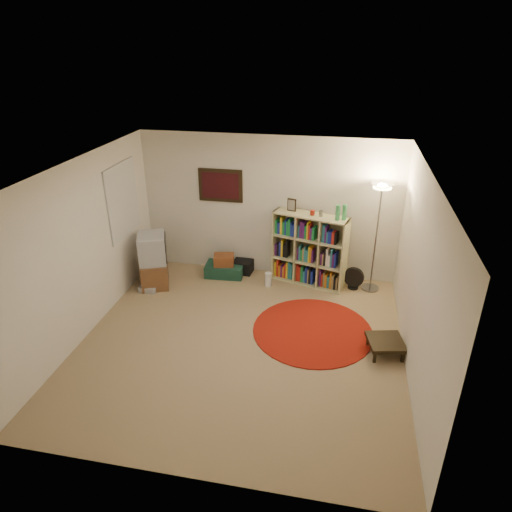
{
  "coord_description": "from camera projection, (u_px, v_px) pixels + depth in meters",
  "views": [
    {
      "loc": [
        1.24,
        -5.16,
        3.94
      ],
      "look_at": [
        0.1,
        0.6,
        1.1
      ],
      "focal_mm": 32.0,
      "sensor_mm": 36.0,
      "label": 1
    }
  ],
  "objects": [
    {
      "name": "side_table",
      "position": [
        386.0,
        342.0,
        6.2
      ],
      "size": [
        0.56,
        0.56,
        0.22
      ],
      "rotation": [
        0.0,
        0.0,
        0.22
      ],
      "color": "black",
      "rests_on": "ground"
    },
    {
      "name": "suitcase",
      "position": [
        225.0,
        270.0,
        8.29
      ],
      "size": [
        0.7,
        0.48,
        0.22
      ],
      "rotation": [
        0.0,
        0.0,
        0.07
      ],
      "color": "#153C2D",
      "rests_on": "ground"
    },
    {
      "name": "tv_stand",
      "position": [
        154.0,
        261.0,
        7.85
      ],
      "size": [
        0.65,
        0.76,
        0.93
      ],
      "rotation": [
        0.0,
        0.0,
        0.37
      ],
      "color": "brown",
      "rests_on": "ground"
    },
    {
      "name": "floor_fan",
      "position": [
        354.0,
        278.0,
        7.81
      ],
      "size": [
        0.35,
        0.21,
        0.4
      ],
      "rotation": [
        0.0,
        0.0,
        -0.17
      ],
      "color": "black",
      "rests_on": "ground"
    },
    {
      "name": "duffel_bag",
      "position": [
        243.0,
        267.0,
        8.38
      ],
      "size": [
        0.36,
        0.31,
        0.24
      ],
      "rotation": [
        0.0,
        0.0,
        -0.09
      ],
      "color": "black",
      "rests_on": "ground"
    },
    {
      "name": "floor_lamp",
      "position": [
        380.0,
        203.0,
        7.21
      ],
      "size": [
        0.4,
        0.4,
        1.88
      ],
      "rotation": [
        0.0,
        0.0,
        -0.11
      ],
      "color": "gray",
      "rests_on": "ground"
    },
    {
      "name": "paper_towel",
      "position": [
        268.0,
        279.0,
        7.93
      ],
      "size": [
        0.14,
        0.14,
        0.25
      ],
      "rotation": [
        0.0,
        0.0,
        -0.24
      ],
      "color": "silver",
      "rests_on": "ground"
    },
    {
      "name": "bookshelf",
      "position": [
        308.0,
        250.0,
        7.84
      ],
      "size": [
        1.32,
        0.7,
        1.53
      ],
      "rotation": [
        0.0,
        0.0,
        -0.28
      ],
      "color": "tan",
      "rests_on": "ground"
    },
    {
      "name": "dvd_box",
      "position": [
        149.0,
        288.0,
        7.81
      ],
      "size": [
        0.31,
        0.26,
        0.1
      ],
      "rotation": [
        0.0,
        0.0,
        -0.07
      ],
      "color": "#B2B2B7",
      "rests_on": "ground"
    },
    {
      "name": "wicker_basket",
      "position": [
        224.0,
        260.0,
        8.18
      ],
      "size": [
        0.4,
        0.32,
        0.2
      ],
      "rotation": [
        0.0,
        0.0,
        0.19
      ],
      "color": "brown",
      "rests_on": "suitcase"
    },
    {
      "name": "red_rug",
      "position": [
        313.0,
        331.0,
        6.75
      ],
      "size": [
        1.77,
        1.77,
        0.02
      ],
      "color": "maroon",
      "rests_on": "ground"
    },
    {
      "name": "room",
      "position": [
        236.0,
        262.0,
        6.0
      ],
      "size": [
        4.54,
        4.54,
        2.54
      ],
      "color": "#957B57",
      "rests_on": "ground"
    }
  ]
}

